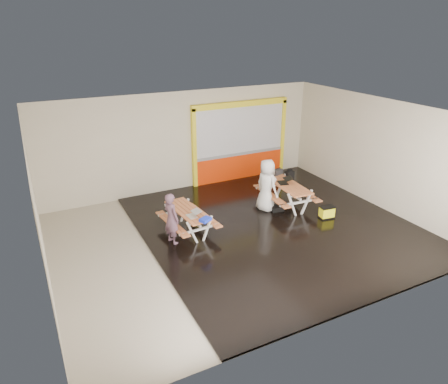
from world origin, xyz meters
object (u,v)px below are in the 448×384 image
laptop_right (285,181)px  dark_case (277,208)px  person_left (171,219)px  toolbox (277,172)px  blue_pouch (205,220)px  backpack (289,176)px  picnic_table_left (188,216)px  picnic_table_right (287,189)px  fluke_bag (327,212)px  person_right (267,186)px  laptop_left (193,214)px

laptop_right → dark_case: size_ratio=1.35×
person_left → toolbox: bearing=-87.3°
blue_pouch → backpack: backpack is taller
picnic_table_left → picnic_table_right: 3.55m
fluke_bag → backpack: bearing=89.9°
person_right → laptop_right: size_ratio=3.22×
person_left → toolbox: 4.61m
person_left → fluke_bag: person_left is taller
picnic_table_right → blue_pouch: 3.55m
person_right → dark_case: 0.81m
blue_pouch → picnic_table_right: bearing=17.9°
dark_case → fluke_bag: bearing=-46.4°
picnic_table_right → backpack: 0.93m
picnic_table_left → blue_pouch: size_ratio=6.44×
person_right → fluke_bag: (1.32, -1.40, -0.62)m
laptop_right → person_right: bearing=-178.1°
backpack → fluke_bag: 2.09m
person_right → backpack: bearing=-75.2°
picnic_table_left → picnic_table_right: picnic_table_right is taller
person_right → laptop_left: person_right is taller
picnic_table_left → person_right: bearing=6.4°
backpack → person_right: bearing=-154.4°
laptop_right → fluke_bag: bearing=-66.5°
picnic_table_right → person_right: bearing=174.7°
person_left → dark_case: bearing=-99.8°
picnic_table_right → person_left: bearing=-171.7°
picnic_table_right → person_right: 0.77m
dark_case → fluke_bag: 1.56m
person_right → backpack: size_ratio=3.50×
person_right → blue_pouch: person_right is taller
laptop_right → toolbox: 0.82m
fluke_bag → dark_case: bearing=133.6°
picnic_table_left → blue_pouch: 0.89m
fluke_bag → picnic_table_left: bearing=165.3°
laptop_left → fluke_bag: size_ratio=0.82×
person_left → person_right: bearing=-95.0°
picnic_table_left → backpack: size_ratio=3.90×
person_right → laptop_right: person_right is taller
picnic_table_left → backpack: (4.13, 0.95, 0.18)m
picnic_table_left → laptop_right: bearing=5.5°
laptop_left → dark_case: laptop_left is taller
picnic_table_left → person_right: person_right is taller
laptop_right → backpack: bearing=44.6°
picnic_table_left → blue_pouch: blue_pouch is taller
laptop_right → toolbox: toolbox is taller
blue_pouch → laptop_left: bearing=111.7°
picnic_table_left → backpack: bearing=12.9°
picnic_table_left → blue_pouch: (0.17, -0.84, 0.21)m
picnic_table_left → picnic_table_right: size_ratio=0.91×
fluke_bag → toolbox: bearing=99.9°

